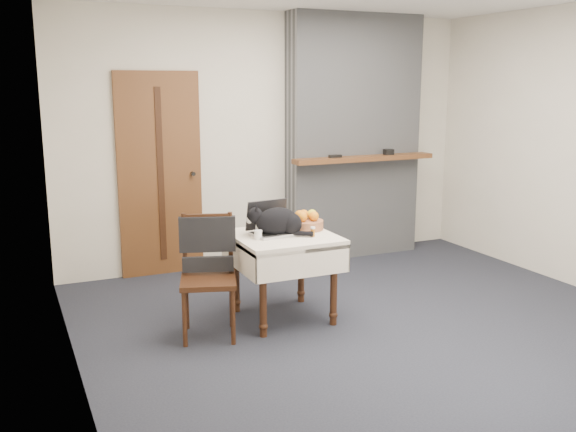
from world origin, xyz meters
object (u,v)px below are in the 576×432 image
object	(u,v)px
side_table	(283,248)
laptop	(272,226)
pill_bottle	(313,231)
cat	(278,222)
cream_jar	(258,235)
fruit_basket	(307,222)
chair	(208,258)
door	(160,175)

from	to	relation	value
side_table	laptop	distance (m)	0.21
pill_bottle	cat	bearing A→B (deg)	148.08
side_table	pill_bottle	distance (m)	0.28
cream_jar	fruit_basket	world-z (taller)	fruit_basket
side_table	cat	world-z (taller)	cat
fruit_basket	chair	size ratio (longest dim) A/B	0.30
cat	pill_bottle	size ratio (longest dim) A/B	6.45
side_table	cream_jar	bearing A→B (deg)	-166.82
laptop	cat	size ratio (longest dim) A/B	0.79
cream_jar	pill_bottle	xyz separation A→B (m)	(0.43, -0.09, 0.00)
side_table	laptop	bearing A→B (deg)	133.74
side_table	cream_jar	xyz separation A→B (m)	(-0.24, -0.06, 0.15)
door	pill_bottle	size ratio (longest dim) A/B	26.30
door	laptop	bearing A→B (deg)	-71.48
door	cream_jar	bearing A→B (deg)	-78.09
door	pill_bottle	bearing A→B (deg)	-66.32
cream_jar	side_table	bearing A→B (deg)	13.18
door	laptop	world-z (taller)	door
laptop	cat	distance (m)	0.09
side_table	cat	bearing A→B (deg)	-179.05
cream_jar	fruit_basket	xyz separation A→B (m)	(0.49, 0.15, 0.03)
chair	side_table	bearing A→B (deg)	20.93
door	side_table	size ratio (longest dim) A/B	2.56
laptop	door	bearing A→B (deg)	101.44
fruit_basket	side_table	bearing A→B (deg)	-159.12
side_table	laptop	xyz separation A→B (m)	(-0.07, 0.07, 0.18)
side_table	fruit_basket	world-z (taller)	fruit_basket
side_table	pill_bottle	xyz separation A→B (m)	(0.19, -0.15, 0.15)
cream_jar	pill_bottle	distance (m)	0.44
door	laptop	xyz separation A→B (m)	(0.53, -1.57, -0.23)
door	side_table	bearing A→B (deg)	-70.05
side_table	fruit_basket	xyz separation A→B (m)	(0.25, 0.10, 0.18)
cat	fruit_basket	distance (m)	0.32
laptop	cream_jar	world-z (taller)	laptop
cat	chair	bearing A→B (deg)	-160.61
laptop	fruit_basket	bearing A→B (deg)	-3.23
laptop	chair	size ratio (longest dim) A/B	0.42
laptop	side_table	bearing A→B (deg)	-53.34
pill_bottle	fruit_basket	distance (m)	0.25
side_table	chair	bearing A→B (deg)	-176.68
chair	laptop	bearing A→B (deg)	28.63
side_table	chair	xyz separation A→B (m)	(-0.64, -0.04, 0.00)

